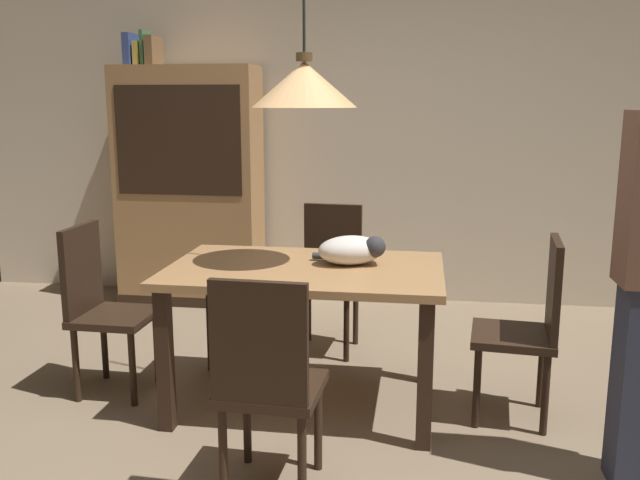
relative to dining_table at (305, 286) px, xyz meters
name	(u,v)px	position (x,y,z in m)	size (l,w,h in m)	color
ground	(303,454)	(0.08, -0.53, -0.65)	(10.00, 10.00, 0.00)	#847056
back_wall	(360,118)	(0.08, 2.12, 0.80)	(6.40, 0.10, 2.90)	beige
dining_table	(305,286)	(0.00, 0.00, 0.00)	(1.40, 0.90, 0.75)	#A87A4C
chair_near_front	(267,377)	(0.00, -0.88, -0.14)	(0.42, 0.42, 0.93)	black
chair_left_side	(101,302)	(-1.13, 0.00, -0.14)	(0.41, 0.41, 0.93)	black
chair_right_side	(530,322)	(1.13, -0.01, -0.14)	(0.44, 0.44, 0.93)	black
chair_far_back	(329,271)	(0.01, 0.88, -0.14)	(0.43, 0.43, 0.93)	black
cat_sleeping	(353,250)	(0.24, 0.08, 0.18)	(0.41, 0.32, 0.16)	silver
pendant_lamp	(304,84)	(0.00, 0.00, 1.01)	(0.52, 0.52, 1.30)	#E0A86B
hutch_bookcase	(190,191)	(-1.23, 1.78, 0.24)	(1.12, 0.45, 1.85)	#A87A4C
book_blue_wide	(132,50)	(-1.65, 1.79, 1.32)	(0.06, 0.24, 0.24)	#384C93
book_yellow_short	(140,54)	(-1.59, 1.79, 1.29)	(0.04, 0.20, 0.18)	gold
book_green_slim	(146,48)	(-1.54, 1.79, 1.33)	(0.03, 0.20, 0.26)	#427A4C
book_brown_thick	(154,51)	(-1.48, 1.79, 1.31)	(0.06, 0.24, 0.22)	brown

